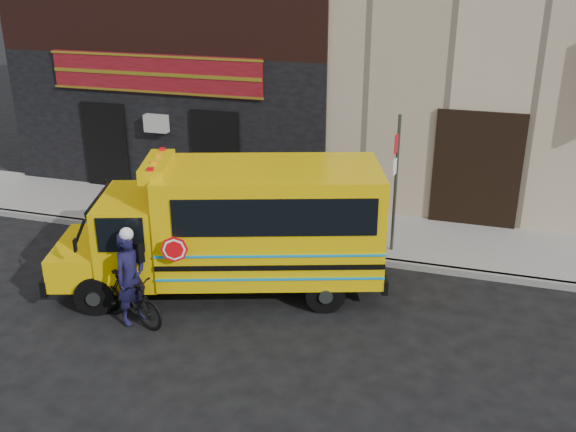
# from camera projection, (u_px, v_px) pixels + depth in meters

# --- Properties ---
(ground) EXTENTS (120.00, 120.00, 0.00)m
(ground) POSITION_uv_depth(u_px,v_px,m) (258.00, 304.00, 13.28)
(ground) COLOR black
(ground) RESTS_ON ground
(curb) EXTENTS (40.00, 0.20, 0.15)m
(curb) POSITION_uv_depth(u_px,v_px,m) (295.00, 250.00, 15.56)
(curb) COLOR gray
(curb) RESTS_ON ground
(sidewalk) EXTENTS (40.00, 3.00, 0.15)m
(sidewalk) POSITION_uv_depth(u_px,v_px,m) (311.00, 228.00, 16.89)
(sidewalk) COLOR gray
(sidewalk) RESTS_ON ground
(school_bus) EXTENTS (7.22, 4.20, 2.92)m
(school_bus) POSITION_uv_depth(u_px,v_px,m) (238.00, 225.00, 13.32)
(school_bus) COLOR black
(school_bus) RESTS_ON ground
(sign_pole) EXTENTS (0.10, 0.30, 3.44)m
(sign_pole) POSITION_uv_depth(u_px,v_px,m) (396.00, 181.00, 14.79)
(sign_pole) COLOR #3B423D
(sign_pole) RESTS_ON ground
(bicycle) EXTENTS (1.81, 0.97, 1.05)m
(bicycle) POSITION_uv_depth(u_px,v_px,m) (129.00, 299.00, 12.41)
(bicycle) COLOR black
(bicycle) RESTS_ON ground
(cyclist) EXTENTS (0.65, 0.79, 1.86)m
(cyclist) POSITION_uv_depth(u_px,v_px,m) (131.00, 280.00, 12.25)
(cyclist) COLOR black
(cyclist) RESTS_ON ground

